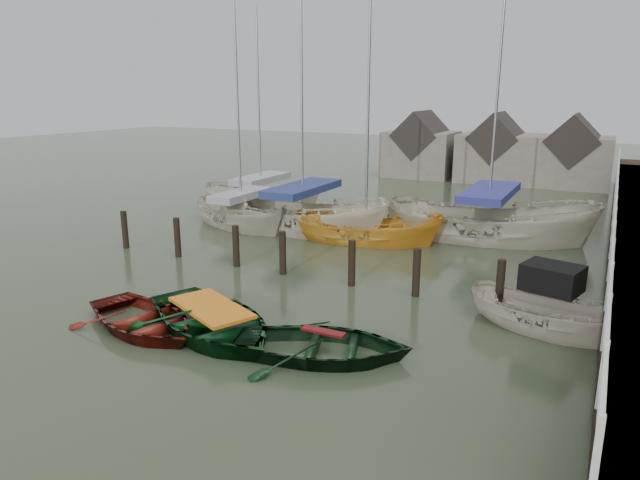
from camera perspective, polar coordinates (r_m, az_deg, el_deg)
The scene contains 12 objects.
ground at distance 15.30m, azimuth -5.64°, elevation -7.15°, with size 120.00×120.00×0.00m, color #333D27.
mooring_pilings at distance 18.10m, azimuth -3.51°, elevation -1.95°, with size 13.72×0.22×1.80m.
far_sheds at distance 38.70m, azimuth 16.97°, elevation 8.42°, with size 14.00×4.08×4.39m.
rowboat_red at distance 14.82m, azimuth -17.22°, elevation -8.53°, with size 2.74×3.83×0.79m, color #5A150C.
rowboat_green at distance 14.14m, azimuth -10.70°, elevation -9.25°, with size 3.24×4.54×0.94m, color black.
rowboat_dkgreen at distance 12.81m, azimuth 0.34°, elevation -11.61°, with size 2.78×3.89×0.81m, color black.
motorboat at distance 15.11m, azimuth 21.68°, elevation -8.04°, with size 4.27×2.50×2.40m.
sailboat_a at distance 24.90m, azimuth -7.81°, elevation 1.55°, with size 6.29×4.24×11.73m.
sailboat_b at distance 23.91m, azimuth -1.73°, elevation 1.11°, with size 7.90×3.28×12.26m.
sailboat_c at distance 22.30m, azimuth 4.57°, elevation -0.06°, with size 6.22×3.00×10.04m.
sailboat_d at distance 23.51m, azimuth 16.32°, elevation 0.27°, with size 8.43×3.86×12.70m.
sailboat_e at distance 28.34m, azimuth -5.87°, elevation 3.20°, with size 6.62×2.57×10.71m.
Camera 1 is at (7.81, -11.87, 5.68)m, focal length 32.00 mm.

